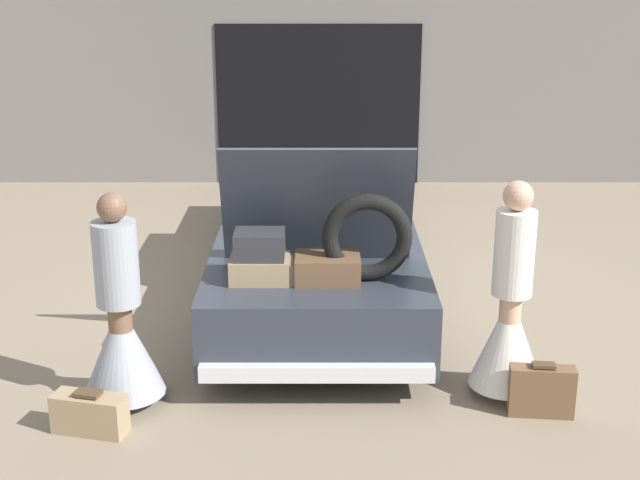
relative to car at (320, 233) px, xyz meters
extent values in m
plane|color=#7F705B|center=(0.00, 0.02, -0.55)|extent=(40.00, 40.00, 0.00)
cube|color=slate|center=(0.00, 4.15, 0.85)|extent=(12.00, 0.12, 2.80)
cube|color=black|center=(0.00, 4.08, 0.55)|extent=(2.80, 0.02, 2.20)
cube|color=#2D333D|center=(0.00, 0.02, -0.08)|extent=(1.77, 4.88, 0.57)
cube|color=#1E2328|center=(0.00, 0.32, 0.40)|extent=(1.56, 1.56, 0.39)
cylinder|color=black|center=(-0.81, 1.54, -0.22)|extent=(0.18, 0.66, 0.66)
cylinder|color=black|center=(0.81, 1.54, -0.22)|extent=(0.18, 0.66, 0.66)
cylinder|color=black|center=(-0.81, -1.44, -0.22)|extent=(0.18, 0.66, 0.66)
cylinder|color=black|center=(0.81, -1.44, -0.22)|extent=(0.18, 0.66, 0.66)
cube|color=silver|center=(0.00, -2.46, -0.27)|extent=(1.68, 0.10, 0.12)
cube|color=#2D333D|center=(0.00, -1.48, 0.69)|extent=(1.50, 0.35, 0.98)
cube|color=#9E8460|center=(-0.43, -1.84, 0.30)|extent=(0.45, 0.34, 0.18)
cube|color=brown|center=(0.08, -1.84, 0.30)|extent=(0.49, 0.36, 0.20)
cube|color=#2D2D33|center=(-0.43, -1.84, 0.49)|extent=(0.38, 0.30, 0.20)
cube|color=#75665B|center=(0.00, -1.84, 0.29)|extent=(0.51, 0.31, 0.17)
torus|color=black|center=(0.38, -1.84, 0.55)|extent=(0.68, 0.12, 0.68)
cylinder|color=brown|center=(-1.40, -2.35, -0.17)|extent=(0.17, 0.17, 0.76)
cone|color=#9399A3|center=(-1.40, -2.35, -0.13)|extent=(0.60, 0.60, 0.69)
cylinder|color=#9399A3|center=(-1.40, -2.35, 0.52)|extent=(0.31, 0.31, 0.61)
sphere|color=brown|center=(-1.40, -2.35, 0.93)|extent=(0.21, 0.21, 0.21)
cylinder|color=tan|center=(1.40, -2.23, -0.15)|extent=(0.16, 0.16, 0.79)
cone|color=silver|center=(1.40, -2.23, -0.11)|extent=(0.55, 0.55, 0.71)
cylinder|color=silver|center=(1.40, -2.23, 0.56)|extent=(0.29, 0.29, 0.63)
sphere|color=tan|center=(1.40, -2.23, 0.98)|extent=(0.21, 0.21, 0.21)
cube|color=#9E8460|center=(-1.55, -2.79, -0.41)|extent=(0.54, 0.30, 0.27)
cube|color=#4C3823|center=(-1.55, -2.79, -0.25)|extent=(0.20, 0.15, 0.02)
cube|color=brown|center=(1.59, -2.55, -0.36)|extent=(0.47, 0.19, 0.37)
cube|color=#4C3823|center=(1.59, -2.55, -0.16)|extent=(0.17, 0.10, 0.02)
camera|label=1|loc=(0.02, -8.18, 2.60)|focal=50.00mm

